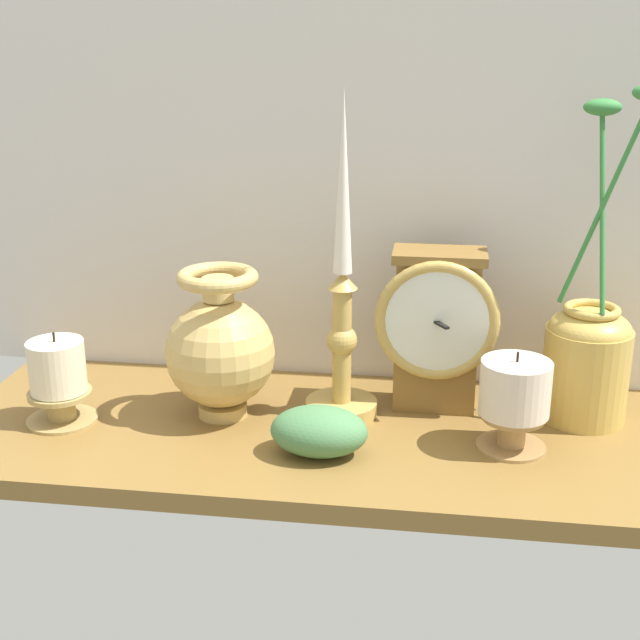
{
  "coord_description": "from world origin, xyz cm",
  "views": [
    {
      "loc": [
        9.48,
        -94.82,
        46.43
      ],
      "look_at": [
        -3.98,
        0.0,
        14.0
      ],
      "focal_mm": 48.0,
      "sensor_mm": 36.0,
      "label": 1
    }
  ],
  "objects_px": {
    "candlestick_tall_left": "(342,321)",
    "brass_vase_bulbous": "(220,348)",
    "pillar_candle_front": "(514,398)",
    "mantel_clock": "(437,327)",
    "pillar_candle_near_clock": "(58,380)",
    "brass_vase_jar": "(588,353)"
  },
  "relations": [
    {
      "from": "candlestick_tall_left",
      "to": "brass_vase_bulbous",
      "type": "height_order",
      "value": "candlestick_tall_left"
    },
    {
      "from": "pillar_candle_front",
      "to": "brass_vase_bulbous",
      "type": "bearing_deg",
      "value": 173.32
    },
    {
      "from": "brass_vase_bulbous",
      "to": "mantel_clock",
      "type": "bearing_deg",
      "value": 12.83
    },
    {
      "from": "mantel_clock",
      "to": "brass_vase_bulbous",
      "type": "height_order",
      "value": "mantel_clock"
    },
    {
      "from": "mantel_clock",
      "to": "pillar_candle_near_clock",
      "type": "height_order",
      "value": "mantel_clock"
    },
    {
      "from": "pillar_candle_front",
      "to": "pillar_candle_near_clock",
      "type": "bearing_deg",
      "value": -179.55
    },
    {
      "from": "mantel_clock",
      "to": "candlestick_tall_left",
      "type": "xyz_separation_m",
      "value": [
        -0.12,
        -0.04,
        0.02
      ]
    },
    {
      "from": "brass_vase_bulbous",
      "to": "pillar_candle_front",
      "type": "relative_size",
      "value": 1.59
    },
    {
      "from": "pillar_candle_near_clock",
      "to": "pillar_candle_front",
      "type": "bearing_deg",
      "value": 0.45
    },
    {
      "from": "candlestick_tall_left",
      "to": "pillar_candle_front",
      "type": "height_order",
      "value": "candlestick_tall_left"
    },
    {
      "from": "brass_vase_jar",
      "to": "pillar_candle_front",
      "type": "bearing_deg",
      "value": -133.99
    },
    {
      "from": "candlestick_tall_left",
      "to": "brass_vase_jar",
      "type": "height_order",
      "value": "brass_vase_jar"
    },
    {
      "from": "candlestick_tall_left",
      "to": "pillar_candle_near_clock",
      "type": "xyz_separation_m",
      "value": [
        -0.34,
        -0.07,
        -0.07
      ]
    },
    {
      "from": "candlestick_tall_left",
      "to": "pillar_candle_near_clock",
      "type": "bearing_deg",
      "value": -168.51
    },
    {
      "from": "mantel_clock",
      "to": "pillar_candle_front",
      "type": "height_order",
      "value": "mantel_clock"
    },
    {
      "from": "candlestick_tall_left",
      "to": "pillar_candle_near_clock",
      "type": "height_order",
      "value": "candlestick_tall_left"
    },
    {
      "from": "pillar_candle_near_clock",
      "to": "mantel_clock",
      "type": "bearing_deg",
      "value": 13.05
    },
    {
      "from": "brass_vase_bulbous",
      "to": "pillar_candle_front",
      "type": "bearing_deg",
      "value": -6.68
    },
    {
      "from": "mantel_clock",
      "to": "brass_vase_jar",
      "type": "bearing_deg",
      "value": -1.54
    },
    {
      "from": "mantel_clock",
      "to": "pillar_candle_front",
      "type": "xyz_separation_m",
      "value": [
        0.09,
        -0.1,
        -0.05
      ]
    },
    {
      "from": "brass_vase_bulbous",
      "to": "pillar_candle_front",
      "type": "distance_m",
      "value": 0.36
    },
    {
      "from": "pillar_candle_front",
      "to": "mantel_clock",
      "type": "bearing_deg",
      "value": 132.03
    }
  ]
}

